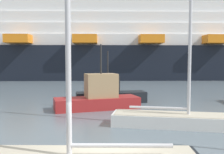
{
  "coord_description": "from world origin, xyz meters",
  "views": [
    {
      "loc": [
        0.23,
        -8.17,
        3.76
      ],
      "look_at": [
        0.0,
        15.9,
        2.15
      ],
      "focal_mm": 39.9,
      "sensor_mm": 36.0,
      "label": 1
    }
  ],
  "objects_px": {
    "sailboat_4": "(178,115)",
    "cruise_ship": "(88,46)",
    "fishing_boat_1": "(99,97)",
    "fishing_boat_0": "(110,93)"
  },
  "relations": [
    {
      "from": "sailboat_4",
      "to": "fishing_boat_1",
      "type": "xyz_separation_m",
      "value": [
        -4.84,
        5.23,
        0.31
      ]
    },
    {
      "from": "sailboat_4",
      "to": "fishing_boat_0",
      "type": "relative_size",
      "value": 2.08
    },
    {
      "from": "fishing_boat_0",
      "to": "cruise_ship",
      "type": "bearing_deg",
      "value": -91.95
    },
    {
      "from": "fishing_boat_0",
      "to": "cruise_ship",
      "type": "height_order",
      "value": "cruise_ship"
    },
    {
      "from": "sailboat_4",
      "to": "fishing_boat_1",
      "type": "distance_m",
      "value": 7.13
    },
    {
      "from": "fishing_boat_1",
      "to": "cruise_ship",
      "type": "height_order",
      "value": "cruise_ship"
    },
    {
      "from": "sailboat_4",
      "to": "cruise_ship",
      "type": "distance_m",
      "value": 41.1
    },
    {
      "from": "cruise_ship",
      "to": "fishing_boat_1",
      "type": "bearing_deg",
      "value": -84.45
    },
    {
      "from": "fishing_boat_1",
      "to": "cruise_ship",
      "type": "xyz_separation_m",
      "value": [
        -4.48,
        34.34,
        5.8
      ]
    },
    {
      "from": "sailboat_4",
      "to": "fishing_boat_1",
      "type": "height_order",
      "value": "sailboat_4"
    }
  ]
}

